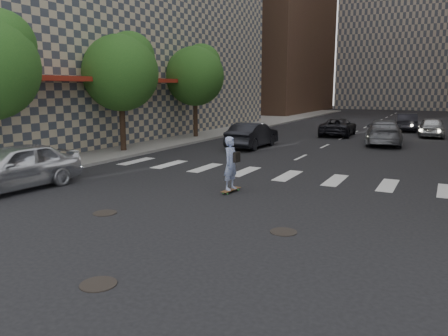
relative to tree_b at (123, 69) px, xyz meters
The scene contains 14 objects.
ground 15.33m from the tree_b, 49.67° to the right, with size 160.00×160.00×0.00m, color black.
sidewalk_left 11.18m from the tree_b, 119.65° to the left, with size 13.00×80.00×0.15m, color gray.
tree_b is the anchor object (origin of this frame).
tree_c 8.00m from the tree_b, 90.00° to the left, with size 4.20×4.20×6.60m.
manhole_a 17.92m from the tree_b, 52.00° to the right, with size 0.70×0.70×0.02m, color black.
manhole_b 13.26m from the tree_b, 53.12° to the right, with size 0.70×0.70×0.02m, color black.
manhole_c 16.36m from the tree_b, 35.62° to the right, with size 0.70×0.70×0.02m, color black.
skateboarder 11.82m from the tree_b, 31.34° to the right, with size 0.54×1.02×1.99m.
silver_sedan 10.20m from the tree_b, 74.96° to the right, with size 2.00×4.97×1.69m, color silver.
traffic_car_a 8.59m from the tree_b, 42.87° to the left, with size 1.64×4.70×1.55m, color black.
traffic_car_b 16.90m from the tree_b, 39.92° to the left, with size 2.24×5.50×1.60m, color slate.
traffic_car_c 17.31m from the tree_b, 58.53° to the left, with size 2.22×4.81×1.34m, color black.
traffic_car_d 23.02m from the tree_b, 48.02° to the left, with size 1.75×4.35×1.48m, color #A8ABAF.
traffic_car_e 24.95m from the tree_b, 57.86° to the left, with size 1.57×4.51×1.49m, color black.
Camera 1 is at (6.86, -8.28, 3.69)m, focal length 35.00 mm.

